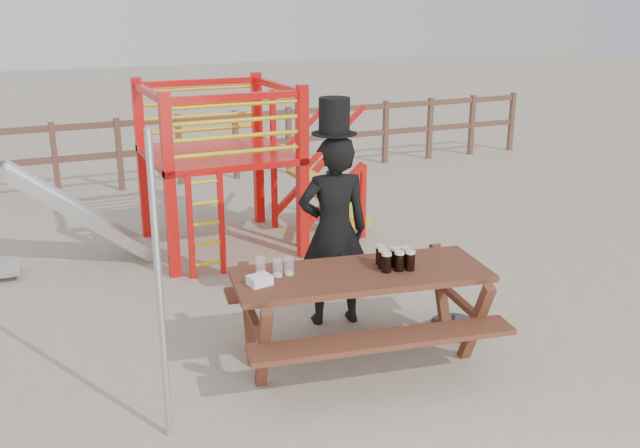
{
  "coord_description": "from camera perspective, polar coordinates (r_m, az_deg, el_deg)",
  "views": [
    {
      "loc": [
        -2.22,
        -4.84,
        3.04
      ],
      "look_at": [
        0.32,
        0.8,
        1.08
      ],
      "focal_mm": 40.0,
      "sensor_mm": 36.0,
      "label": 1
    }
  ],
  "objects": [
    {
      "name": "ground",
      "position": [
        6.13,
        0.33,
        -12.16
      ],
      "size": [
        60.0,
        60.0,
        0.0
      ],
      "primitive_type": "plane",
      "color": "tan",
      "rests_on": "ground"
    },
    {
      "name": "back_fence",
      "position": [
        12.26,
        -13.49,
        6.24
      ],
      "size": [
        15.09,
        0.09,
        1.2
      ],
      "color": "brown",
      "rests_on": "ground"
    },
    {
      "name": "playground_fort",
      "position": [
        8.96,
        -8.54,
        4.68
      ],
      "size": [
        4.71,
        1.84,
        2.1
      ],
      "color": "red",
      "rests_on": "ground"
    },
    {
      "name": "picnic_table",
      "position": [
        6.17,
        3.25,
        -6.49
      ],
      "size": [
        2.37,
        1.82,
        0.84
      ],
      "rotation": [
        0.0,
        0.0,
        -0.16
      ],
      "color": "brown",
      "rests_on": "ground"
    },
    {
      "name": "man_with_hat",
      "position": [
        6.76,
        1.09,
        -0.15
      ],
      "size": [
        0.75,
        0.57,
        2.2
      ],
      "rotation": [
        0.0,
        0.0,
        2.95
      ],
      "color": "black",
      "rests_on": "ground"
    },
    {
      "name": "metal_pole",
      "position": [
        5.0,
        -12.72,
        -5.37
      ],
      "size": [
        0.05,
        0.05,
        2.25
      ],
      "primitive_type": "cylinder",
      "color": "#B2B2B7",
      "rests_on": "ground"
    },
    {
      "name": "parasol_base",
      "position": [
        6.97,
        10.7,
        -8.12
      ],
      "size": [
        0.45,
        0.45,
        0.19
      ],
      "color": "#313136",
      "rests_on": "ground"
    },
    {
      "name": "paper_bag",
      "position": [
        5.77,
        -4.85,
        -4.5
      ],
      "size": [
        0.2,
        0.17,
        0.08
      ],
      "primitive_type": "cube",
      "rotation": [
        0.0,
        0.0,
        0.19
      ],
      "color": "white",
      "rests_on": "picnic_table"
    },
    {
      "name": "stout_pints",
      "position": [
        6.12,
        5.95,
        -2.76
      ],
      "size": [
        0.3,
        0.32,
        0.17
      ],
      "color": "black",
      "rests_on": "picnic_table"
    },
    {
      "name": "empty_glasses",
      "position": [
        5.95,
        -3.56,
        -3.48
      ],
      "size": [
        0.3,
        0.19,
        0.15
      ],
      "color": "silver",
      "rests_on": "picnic_table"
    }
  ]
}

